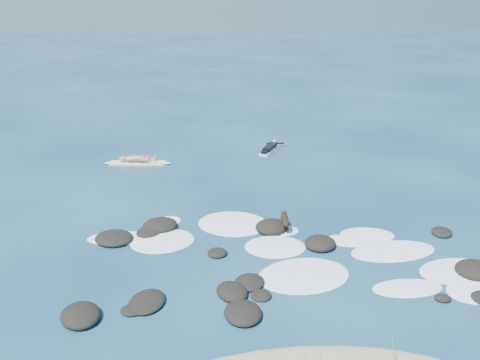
{
  "coord_description": "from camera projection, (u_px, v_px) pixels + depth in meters",
  "views": [
    {
      "loc": [
        -2.56,
        -17.32,
        9.07
      ],
      "look_at": [
        -0.73,
        4.0,
        0.9
      ],
      "focal_mm": 40.0,
      "sensor_mm": 36.0,
      "label": 1
    }
  ],
  "objects": [
    {
      "name": "paddling_surfer_rig",
      "position": [
        270.0,
        148.0,
        29.71
      ],
      "size": [
        1.62,
        2.33,
        0.42
      ],
      "rotation": [
        0.0,
        0.0,
        1.09
      ],
      "color": "white",
      "rests_on": "ground"
    },
    {
      "name": "dog",
      "position": [
        285.0,
        220.0,
        20.14
      ],
      "size": [
        0.31,
        1.13,
        0.72
      ],
      "rotation": [
        0.0,
        0.0,
        1.54
      ],
      "color": "black",
      "rests_on": "ground"
    },
    {
      "name": "breaking_foam",
      "position": [
        303.0,
        251.0,
        18.83
      ],
      "size": [
        14.03,
        7.84,
        0.12
      ],
      "color": "white",
      "rests_on": "ground"
    },
    {
      "name": "ground",
      "position": [
        269.0,
        241.0,
        19.57
      ],
      "size": [
        160.0,
        160.0,
        0.0
      ],
      "primitive_type": "plane",
      "color": "#0A2642",
      "rests_on": "ground"
    },
    {
      "name": "reef_rocks",
      "position": [
        245.0,
        261.0,
        17.98
      ],
      "size": [
        13.84,
        7.32,
        0.56
      ],
      "color": "black",
      "rests_on": "ground"
    },
    {
      "name": "standing_surfer_rig",
      "position": [
        137.0,
        150.0,
        27.33
      ],
      "size": [
        3.43,
        0.85,
        1.95
      ],
      "rotation": [
        0.0,
        0.0,
        -0.09
      ],
      "color": "#FAE7C8",
      "rests_on": "ground"
    }
  ]
}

